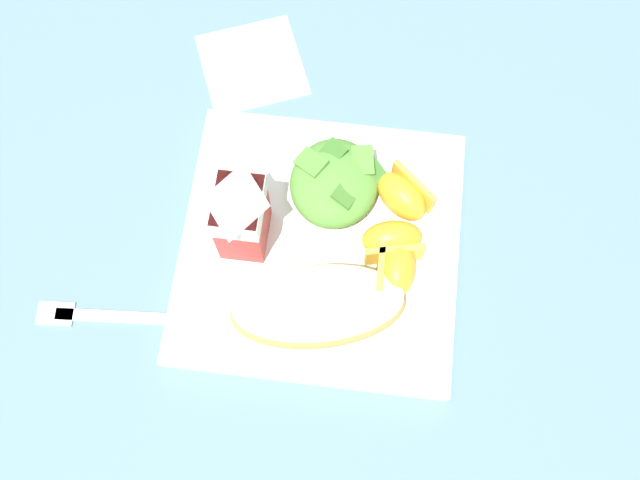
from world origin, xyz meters
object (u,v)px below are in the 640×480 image
Objects in this scene: white_plate at (320,246)px; metal_fork at (115,316)px; milk_carton at (240,215)px; paper_napkin at (252,64)px; green_salad_pile at (334,183)px; orange_wedge_middle at (392,241)px; orange_wedge_rear at (403,195)px; orange_wedge_front at (395,268)px; cheesy_pizza_bread at (318,307)px.

white_plate is 0.22m from metal_fork.
paper_napkin is (0.21, 0.03, -0.07)m from milk_carton.
green_salad_pile is 0.08m from orange_wedge_middle.
orange_wedge_rear is 0.36× the size of metal_fork.
paper_napkin is (0.24, 0.18, -0.03)m from orange_wedge_front.
orange_wedge_front is (-0.02, -0.08, 0.03)m from white_plate.
milk_carton reaches higher than paper_napkin.
orange_wedge_rear reaches higher than paper_napkin.
cheesy_pizza_bread is 0.08m from orange_wedge_front.
orange_wedge_middle is (-0.06, -0.06, -0.00)m from green_salad_pile.
paper_napkin is 0.32m from metal_fork.
orange_wedge_rear is 0.31m from metal_fork.
orange_wedge_middle reaches higher than metal_fork.
metal_fork is (-0.16, 0.20, -0.03)m from green_salad_pile.
orange_wedge_front is at bearing 179.18° from orange_wedge_rear.
paper_napkin is (0.28, 0.11, -0.03)m from cheesy_pizza_bread.
cheesy_pizza_bread is (-0.07, -0.01, 0.03)m from white_plate.
orange_wedge_middle is at bearing -139.86° from paper_napkin.
milk_carton is 0.17m from metal_fork.
green_salad_pile is 0.07m from orange_wedge_rear.
green_salad_pile is at bearing 49.04° from orange_wedge_middle.
paper_napkin is 0.58× the size of metal_fork.
white_plate is 2.80× the size of green_salad_pile.
white_plate reaches higher than paper_napkin.
orange_wedge_middle is 0.05m from orange_wedge_rear.
cheesy_pizza_bread reaches higher than white_plate.
white_plate is 2.55× the size of paper_napkin.
orange_wedge_middle is (0.00, -0.07, 0.03)m from white_plate.
milk_carton is 1.65× the size of orange_wedge_middle.
cheesy_pizza_bread is 0.30m from paper_napkin.
orange_wedge_front is at bearing -107.34° from white_plate.
paper_napkin is at bearing 7.55° from milk_carton.
orange_wedge_middle is at bearing 172.80° from orange_wedge_rear.
milk_carton is 0.17m from orange_wedge_rear.
green_salad_pile is 0.91× the size of milk_carton.
orange_wedge_front is (-0.08, -0.07, -0.00)m from green_salad_pile.
metal_fork is (-0.07, 0.27, -0.03)m from orange_wedge_front.
cheesy_pizza_bread is at bearing -174.51° from white_plate.
paper_napkin is at bearing 36.18° from green_salad_pile.
white_plate reaches higher than metal_fork.
orange_wedge_rear is at bearing -130.94° from paper_napkin.
white_plate is at bearing -88.54° from milk_carton.
green_salad_pile is at bearing -52.20° from metal_fork.
milk_carton is at bearing -51.34° from metal_fork.
orange_wedge_middle is at bearing -87.60° from milk_carton.
paper_napkin is at bearing 37.42° from orange_wedge_front.
orange_wedge_front is at bearing -169.47° from orange_wedge_middle.
cheesy_pizza_bread is 0.11m from milk_carton.
cheesy_pizza_bread is at bearing 179.73° from green_salad_pile.
metal_fork is at bearing 97.49° from cheesy_pizza_bread.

